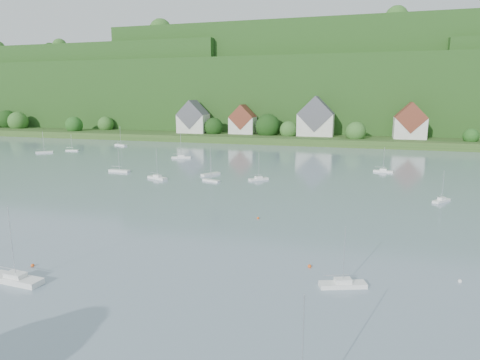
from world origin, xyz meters
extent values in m
cube|color=#2D521E|center=(0.00, 200.00, 1.50)|extent=(600.00, 60.00, 3.00)
cube|color=#1A4415|center=(0.00, 275.00, 20.00)|extent=(620.00, 160.00, 40.00)
cube|color=#1A4415|center=(-150.00, 260.00, 24.00)|extent=(200.00, 120.00, 52.00)
cube|color=#1A4415|center=(10.00, 270.00, 28.00)|extent=(240.00, 130.00, 60.00)
sphere|color=#2E5B21|center=(-162.23, 187.01, 6.64)|extent=(11.19, 11.19, 11.19)
sphere|color=#2E5B21|center=(-108.08, 191.48, 5.80)|extent=(8.61, 8.61, 8.61)
sphere|color=#1A4D17|center=(-119.76, 180.47, 5.94)|extent=(9.03, 9.03, 9.03)
sphere|color=#2E5B21|center=(-6.80, 183.88, 5.66)|extent=(8.19, 8.19, 8.19)
sphere|color=#2E5B21|center=(-51.96, 186.07, 5.11)|extent=(6.49, 6.49, 6.49)
sphere|color=#2E5B21|center=(46.85, 192.08, 6.95)|extent=(12.16, 12.16, 12.16)
sphere|color=#2E5B21|center=(22.99, 179.93, 5.84)|extent=(8.73, 8.73, 8.73)
sphere|color=black|center=(-43.87, 185.86, 6.03)|extent=(9.32, 9.32, 9.32)
sphere|color=black|center=(-170.45, 193.35, 6.09)|extent=(9.50, 9.50, 9.50)
sphere|color=black|center=(-174.62, 191.87, 6.87)|extent=(11.91, 11.91, 11.91)
sphere|color=#1A4D17|center=(67.84, 181.69, 5.03)|extent=(6.24, 6.24, 6.24)
sphere|color=black|center=(-17.00, 186.36, 6.87)|extent=(11.92, 11.92, 11.92)
sphere|color=#2E5B21|center=(-119.71, 228.54, 51.84)|extent=(10.52, 10.52, 10.52)
sphere|color=#1A4D17|center=(-84.27, 263.14, 51.80)|extent=(10.29, 10.29, 10.29)
sphere|color=black|center=(-190.36, 258.01, 51.80)|extent=(10.31, 10.31, 10.31)
sphere|color=black|center=(-175.19, 233.35, 51.42)|extent=(8.14, 8.14, 8.14)
sphere|color=#2E5B21|center=(-177.57, 262.59, 51.25)|extent=(7.15, 7.15, 7.15)
sphere|color=black|center=(-68.16, 251.39, 51.26)|extent=(7.18, 7.18, 7.18)
sphere|color=#2E5B21|center=(-157.98, 221.69, 51.56)|extent=(8.89, 8.89, 8.89)
sphere|color=black|center=(-193.31, 253.95, 51.74)|extent=(9.97, 9.97, 9.97)
sphere|color=#1A4D17|center=(39.50, 255.03, 60.25)|extent=(12.83, 12.83, 12.83)
sphere|color=#2E5B21|center=(-39.93, 242.18, 59.43)|extent=(8.18, 8.18, 8.18)
sphere|color=#1A4D17|center=(1.11, 279.65, 60.23)|extent=(12.73, 12.73, 12.73)
sphere|color=#1A4D17|center=(60.71, 274.89, 60.56)|extent=(14.65, 14.65, 14.65)
sphere|color=#2E5B21|center=(39.25, 231.29, 60.09)|extent=(11.95, 11.95, 11.95)
sphere|color=#2E5B21|center=(-47.14, 274.29, 59.24)|extent=(7.07, 7.07, 7.07)
sphere|color=black|center=(-3.47, 243.31, 59.44)|extent=(8.21, 8.21, 8.21)
sphere|color=#2E5B21|center=(-22.82, 267.10, 60.14)|extent=(12.24, 12.24, 12.24)
sphere|color=#2E5B21|center=(-95.50, 235.90, 60.39)|extent=(13.65, 13.65, 13.65)
sphere|color=#1A4D17|center=(78.67, 255.82, 47.71)|extent=(9.78, 9.78, 9.78)
sphere|color=#1A4D17|center=(-39.98, 262.14, 42.10)|extent=(12.01, 12.01, 12.01)
sphere|color=black|center=(-3.70, 272.21, 42.75)|extent=(15.72, 15.72, 15.72)
sphere|color=#1A4D17|center=(10.88, 267.92, 41.84)|extent=(10.54, 10.54, 10.54)
sphere|color=#1A4D17|center=(-193.30, 298.62, 41.43)|extent=(8.18, 8.18, 8.18)
sphere|color=black|center=(-175.91, 289.59, 41.53)|extent=(8.74, 8.74, 8.74)
sphere|color=black|center=(-191.77, 268.51, 42.69)|extent=(15.38, 15.38, 15.38)
cube|color=beige|center=(-55.00, 187.00, 7.50)|extent=(14.00, 10.00, 9.00)
cube|color=#54545B|center=(-55.00, 187.00, 12.00)|extent=(14.00, 10.40, 14.00)
cube|color=beige|center=(-30.00, 189.00, 7.00)|extent=(12.00, 9.00, 8.00)
cube|color=brown|center=(-30.00, 189.00, 11.00)|extent=(12.00, 9.36, 12.00)
cube|color=beige|center=(5.00, 188.00, 8.00)|extent=(16.00, 11.00, 10.00)
cube|color=#54545B|center=(5.00, 188.00, 13.00)|extent=(16.00, 11.44, 16.00)
cube|color=beige|center=(45.00, 186.00, 7.50)|extent=(13.00, 10.00, 9.00)
cube|color=brown|center=(45.00, 186.00, 12.00)|extent=(13.00, 10.40, 13.00)
cube|color=white|center=(-11.69, 30.43, 0.33)|extent=(6.80, 2.33, 0.67)
cube|color=white|center=(-11.69, 30.43, 0.92)|extent=(2.43, 1.47, 0.50)
cylinder|color=silver|center=(-11.69, 30.43, 4.85)|extent=(0.10, 0.10, 8.36)
cylinder|color=silver|center=(-12.69, 30.50, 1.57)|extent=(3.67, 0.34, 0.08)
cylinder|color=silver|center=(22.44, 18.34, 4.97)|extent=(0.10, 0.10, 8.58)
cube|color=white|center=(24.12, 39.66, 0.26)|extent=(5.38, 3.09, 0.52)
cube|color=white|center=(24.12, 39.66, 0.77)|extent=(2.05, 1.56, 0.50)
cylinder|color=silver|center=(24.12, 39.66, 3.76)|extent=(0.10, 0.10, 6.48)
cylinder|color=silver|center=(23.39, 39.40, 1.42)|extent=(2.72, 1.02, 0.08)
sphere|color=#F45A1B|center=(-13.28, 34.65, 0.00)|extent=(0.44, 0.44, 0.44)
sphere|color=#F45A1B|center=(19.93, 44.06, 0.00)|extent=(0.48, 0.48, 0.48)
sphere|color=#F45A1B|center=(8.84, 62.39, 0.00)|extent=(0.44, 0.44, 0.44)
sphere|color=white|center=(36.91, 44.61, 0.00)|extent=(0.47, 0.47, 0.47)
sphere|color=#F45A1B|center=(-12.92, 29.99, 0.00)|extent=(0.48, 0.48, 0.48)
cube|color=white|center=(-33.39, 124.01, 0.32)|extent=(6.64, 4.22, 0.65)
cube|color=white|center=(-33.39, 124.01, 0.90)|extent=(2.57, 2.06, 0.50)
cylinder|color=silver|center=(-33.39, 124.01, 4.68)|extent=(0.10, 0.10, 8.06)
cylinder|color=silver|center=(-34.28, 123.63, 1.55)|extent=(3.29, 1.48, 0.08)
cube|color=white|center=(-82.10, 130.09, 0.24)|extent=(4.91, 2.46, 0.47)
cylinder|color=silver|center=(-82.10, 130.09, 3.43)|extent=(0.10, 0.10, 5.92)
cylinder|color=silver|center=(-82.78, 129.91, 1.37)|extent=(2.54, 0.72, 0.08)
cube|color=white|center=(41.43, 84.10, 0.23)|extent=(3.92, 4.51, 0.47)
cube|color=white|center=(41.43, 84.10, 0.72)|extent=(1.73, 1.86, 0.50)
cylinder|color=silver|center=(41.43, 84.10, 3.40)|extent=(0.10, 0.10, 5.86)
cylinder|color=silver|center=(40.99, 83.54, 1.37)|extent=(1.65, 2.08, 0.08)
cube|color=white|center=(-10.00, 90.20, 0.23)|extent=(4.83, 2.55, 0.46)
cylinder|color=silver|center=(-10.00, 90.20, 3.37)|extent=(0.10, 0.10, 5.81)
cylinder|color=silver|center=(-10.67, 90.40, 1.36)|extent=(2.48, 0.79, 0.08)
cube|color=white|center=(-13.05, 98.00, 0.28)|extent=(4.21, 5.59, 0.56)
cylinder|color=silver|center=(-13.05, 98.00, 4.05)|extent=(0.10, 0.10, 6.98)
cylinder|color=silver|center=(-13.48, 97.28, 1.46)|extent=(1.65, 2.68, 0.08)
cube|color=white|center=(0.93, 95.07, 0.26)|extent=(4.79, 4.47, 0.51)
cube|color=white|center=(0.93, 95.07, 0.76)|extent=(2.01, 1.94, 0.50)
cylinder|color=silver|center=(0.93, 95.07, 3.72)|extent=(0.10, 0.10, 6.41)
cylinder|color=silver|center=(0.36, 94.56, 1.41)|extent=(2.17, 1.92, 0.08)
cube|color=white|center=(-88.36, 122.37, 0.30)|extent=(5.51, 5.20, 0.59)
cylinder|color=silver|center=(-88.36, 122.37, 4.29)|extent=(0.10, 0.10, 7.40)
cylinder|color=silver|center=(-89.02, 121.78, 1.49)|extent=(2.47, 2.24, 0.08)
cube|color=white|center=(-39.35, 95.46, 0.31)|extent=(6.17, 1.92, 0.61)
cylinder|color=silver|center=(-39.35, 95.46, 4.43)|extent=(0.10, 0.10, 7.64)
cylinder|color=silver|center=(-40.27, 95.49, 1.51)|extent=(3.36, 0.19, 0.08)
cube|color=white|center=(-24.36, 89.24, 0.29)|extent=(6.05, 3.66, 0.59)
cube|color=white|center=(-24.36, 89.24, 0.84)|extent=(2.33, 1.82, 0.50)
cylinder|color=silver|center=(-24.36, 89.24, 4.24)|extent=(0.10, 0.10, 7.32)
cylinder|color=silver|center=(-25.17, 89.57, 1.49)|extent=(3.03, 1.25, 0.08)
cube|color=white|center=(31.67, 115.63, 0.26)|extent=(5.30, 1.94, 0.52)
cube|color=white|center=(31.67, 115.63, 0.77)|extent=(1.90, 1.19, 0.50)
cylinder|color=silver|center=(31.67, 115.63, 3.76)|extent=(0.10, 0.10, 6.48)
cylinder|color=silver|center=(30.90, 115.70, 1.42)|extent=(2.85, 0.35, 0.08)
cube|color=white|center=(-73.44, 150.60, 0.32)|extent=(6.54, 3.85, 0.63)
cylinder|color=silver|center=(-73.44, 150.60, 4.58)|extent=(0.10, 0.10, 7.90)
cylinder|color=silver|center=(-74.33, 150.92, 1.53)|extent=(3.29, 1.28, 0.08)
camera|label=1|loc=(25.12, -4.48, 20.82)|focal=30.94mm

